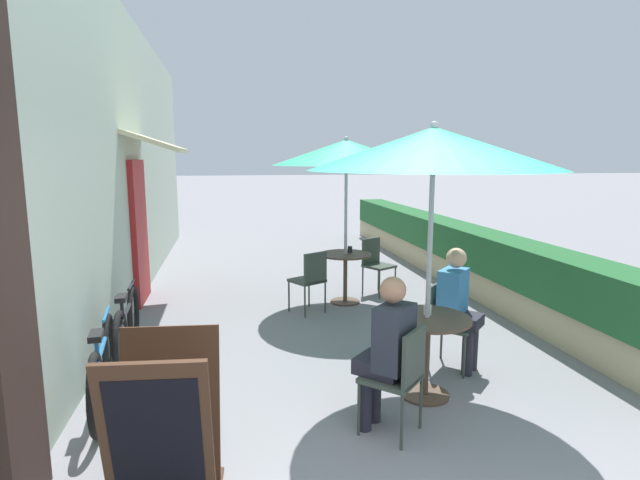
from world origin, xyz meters
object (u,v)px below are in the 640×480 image
Objects in this scene: cafe_chair_near_left at (400,372)px; patio_umbrella_mid at (346,153)px; bicycle_second at (127,326)px; patio_table_mid at (345,267)px; seated_patron_near_right at (458,304)px; cafe_chair_mid_left at (376,261)px; bicycle_leaning at (103,367)px; menu_board at (164,422)px; seated_patron_near_left at (387,348)px; patio_table_near at (427,339)px; cafe_chair_near_right at (446,318)px; coffee_cup_mid at (350,249)px; cafe_chair_mid_right at (310,277)px; patio_umbrella_near at (434,149)px; coffee_cup_near at (428,310)px.

patio_umbrella_mid is (0.42, 3.58, 1.68)m from cafe_chair_near_left.
patio_table_mid is at bearing 26.90° from bicycle_second.
seated_patron_near_right reaches higher than bicycle_second.
cafe_chair_mid_left is (0.59, 0.42, -0.02)m from patio_table_mid.
bicycle_second is (0.01, 1.05, 0.01)m from bicycle_leaning.
seated_patron_near_right is 3.47m from bicycle_second.
menu_board is at bearing -70.40° from bicycle_leaning.
patio_umbrella_mid is 2.36× the size of menu_board.
bicycle_second is at bearing 94.10° from seated_patron_near_left.
bicycle_leaning is (-2.81, 0.36, -0.19)m from patio_table_near.
cafe_chair_near_right reaches higher than coffee_cup_mid.
seated_patron_near_right is at bearing -4.54° from bicycle_leaning.
cafe_chair_near_right is at bearing -91.50° from cafe_chair_mid_right.
cafe_chair_mid_right is at bearing -142.99° from coffee_cup_mid.
patio_umbrella_mid is at bearing 90.49° from patio_umbrella_near.
cafe_chair_near_left is at bearing -128.08° from patio_umbrella_near.
menu_board reaches higher than bicycle_leaning.
menu_board is (-1.51, -3.58, -0.01)m from cafe_chair_mid_right.
patio_umbrella_mid is 26.99× the size of coffee_cup_mid.
bicycle_second is at bearing 82.61° from bicycle_leaning.
menu_board is at bearing -118.24° from coffee_cup_mid.
cafe_chair_mid_right is (-0.17, 3.16, 0.00)m from cafe_chair_near_left.
coffee_cup_near is 0.12× the size of patio_table_mid.
cafe_chair_near_right is (0.45, 0.57, -0.02)m from patio_table_near.
cafe_chair_mid_right reaches higher than coffee_cup_mid.
cafe_chair_near_left is 1.13× the size of patio_table_mid.
coffee_cup_near is 0.10× the size of cafe_chair_mid_right.
cafe_chair_near_right is 2.86m from cafe_chair_mid_left.
cafe_chair_mid_left is 3.93m from bicycle_second.
coffee_cup_near is at bearing -89.01° from patio_table_mid.
coffee_cup_mid is (0.04, 3.04, 0.00)m from coffee_cup_near.
cafe_chair_mid_right is at bearing -144.48° from patio_umbrella_mid.
cafe_chair_near_right is at bearing 50.40° from coffee_cup_near.
menu_board is (-1.60, -0.50, -0.18)m from seated_patron_near_left.
cafe_chair_mid_left is 1.00× the size of cafe_chair_mid_right.
cafe_chair_near_left is at bearing 1.62° from seated_patron_near_right.
patio_umbrella_mid is (-0.00, 0.00, 1.67)m from patio_table_mid.
coffee_cup_mid is 0.05× the size of bicycle_leaning.
seated_patron_near_right is at bearing -79.85° from coffee_cup_mid.
seated_patron_near_right is 2.39m from cafe_chair_mid_right.
patio_table_near is 2.84m from bicycle_leaning.
seated_patron_near_right is at bearing -18.40° from bicycle_second.
cafe_chair_near_left is 0.52× the size of bicycle_leaning.
coffee_cup_near is 0.04× the size of patio_umbrella_mid.
cafe_chair_near_left is 1.00× the size of cafe_chair_mid_right.
coffee_cup_mid is at bearing 88.81° from patio_umbrella_near.
cafe_chair_near_right is 3.00m from patio_umbrella_mid.
cafe_chair_near_left is at bearing -126.80° from coffee_cup_near.
patio_table_near is at bearing -91.19° from coffee_cup_mid.
seated_patron_near_left reaches higher than cafe_chair_mid_right.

